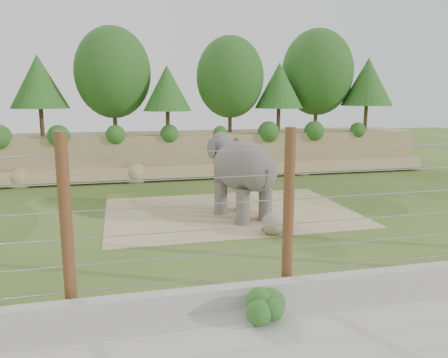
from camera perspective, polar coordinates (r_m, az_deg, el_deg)
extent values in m
plane|color=#345A1A|center=(15.15, 1.80, -7.33)|extent=(90.00, 90.00, 0.00)
cube|color=#8D8254|center=(27.37, -5.44, 3.42)|extent=(30.00, 4.00, 2.50)
cube|color=#8D8254|center=(25.26, -4.65, 0.76)|extent=(30.00, 1.37, 1.07)
cylinder|color=#3F2B19|center=(26.75, -22.70, 6.87)|extent=(0.24, 0.24, 1.58)
sphere|color=#264C1A|center=(26.72, -23.04, 11.44)|extent=(3.60, 3.60, 3.60)
cylinder|color=#3F2B19|center=(26.91, -14.06, 7.76)|extent=(0.24, 0.24, 1.92)
sphere|color=#264C1A|center=(26.92, -14.32, 13.32)|extent=(4.40, 4.40, 4.40)
cylinder|color=#3F2B19|center=(25.88, -7.34, 7.30)|extent=(0.24, 0.24, 1.40)
sphere|color=#264C1A|center=(25.85, -7.44, 11.51)|extent=(3.20, 3.20, 3.20)
cylinder|color=#3F2B19|center=(27.58, 0.78, 8.03)|extent=(0.24, 0.24, 1.82)
sphere|color=#264C1A|center=(27.58, 0.79, 13.16)|extent=(4.16, 4.16, 4.16)
cylinder|color=#3F2B19|center=(27.92, 7.12, 7.66)|extent=(0.24, 0.24, 1.50)
sphere|color=#264C1A|center=(27.89, 7.22, 11.85)|extent=(3.44, 3.44, 3.44)
cylinder|color=#3F2B19|center=(30.00, 11.87, 8.22)|extent=(0.24, 0.24, 2.03)
sphere|color=#264C1A|center=(30.02, 12.08, 13.48)|extent=(4.64, 4.64, 4.64)
cylinder|color=#3F2B19|center=(30.38, 18.00, 7.59)|extent=(0.24, 0.24, 1.64)
sphere|color=#264C1A|center=(30.36, 18.25, 11.80)|extent=(3.76, 3.76, 3.76)
cube|color=tan|center=(18.05, 0.80, -4.32)|extent=(10.00, 7.00, 0.02)
cube|color=#262628|center=(15.66, 6.98, -6.67)|extent=(1.00, 0.60, 0.03)
sphere|color=gray|center=(15.10, 6.47, -5.78)|extent=(0.80, 0.80, 0.80)
cube|color=#B3B2A5|center=(10.65, 9.18, -14.05)|extent=(26.00, 0.35, 0.50)
cube|color=#B3B2A5|center=(9.17, 14.27, -20.34)|extent=(26.00, 4.00, 0.01)
cylinder|color=#5D2E15|center=(9.83, -19.90, -5.80)|extent=(0.26, 0.26, 4.00)
cylinder|color=#5D2E15|center=(10.49, 8.41, -4.24)|extent=(0.26, 0.26, 4.00)
cylinder|color=#97989D|center=(10.97, 8.20, -11.84)|extent=(20.00, 0.02, 0.02)
cylinder|color=#97989D|center=(10.76, 8.28, -8.88)|extent=(20.00, 0.02, 0.02)
cylinder|color=#97989D|center=(10.57, 8.37, -5.81)|extent=(20.00, 0.02, 0.02)
cylinder|color=#97989D|center=(10.42, 8.46, -2.65)|extent=(20.00, 0.02, 0.02)
cylinder|color=#97989D|center=(10.30, 8.55, 0.60)|extent=(20.00, 0.02, 0.02)
cylinder|color=#97989D|center=(10.21, 8.64, 3.92)|extent=(20.00, 0.02, 0.02)
sphere|color=#1F561B|center=(9.61, 5.38, -16.23)|extent=(0.66, 0.66, 0.66)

